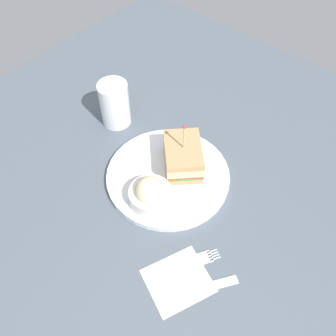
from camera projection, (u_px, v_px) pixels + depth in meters
ground_plane at (168, 181)px, 76.01cm from camera, size 105.89×105.89×2.00cm
plate at (168, 176)px, 74.72cm from camera, size 24.44×24.44×1.27cm
sandwich_half_center at (183, 156)px, 73.56cm from camera, size 12.04×12.03×11.26cm
coleslaw_bowl at (150, 194)px, 68.72cm from camera, size 8.02×8.02×5.77cm
drink_glass at (115, 106)px, 81.66cm from camera, size 6.43×6.43×10.25cm
napkin at (178, 281)px, 62.06cm from camera, size 12.25×12.80×0.15cm
fork at (195, 261)px, 64.11cm from camera, size 6.86×10.64×0.35cm
knife at (204, 288)px, 61.20cm from camera, size 8.53×11.79×0.35cm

